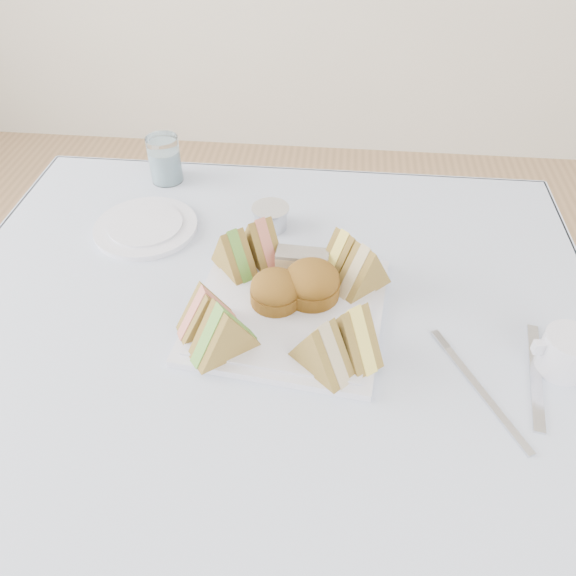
# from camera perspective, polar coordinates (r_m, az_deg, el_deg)

# --- Properties ---
(floor) EXTENTS (4.00, 4.00, 0.00)m
(floor) POSITION_cam_1_polar(r_m,az_deg,el_deg) (1.45, -1.79, -26.44)
(floor) COLOR #9E7751
(floor) RESTS_ON ground
(table) EXTENTS (0.90, 0.90, 0.74)m
(table) POSITION_cam_1_polar(r_m,az_deg,el_deg) (1.11, -2.21, -19.49)
(table) COLOR brown
(table) RESTS_ON floor
(tablecloth) EXTENTS (1.02, 1.02, 0.01)m
(tablecloth) POSITION_cam_1_polar(r_m,az_deg,el_deg) (0.80, -2.91, -6.77)
(tablecloth) COLOR silver
(tablecloth) RESTS_ON table
(serving_plate) EXTENTS (0.31, 0.31, 0.01)m
(serving_plate) POSITION_cam_1_polar(r_m,az_deg,el_deg) (0.85, -0.00, -2.20)
(serving_plate) COLOR silver
(serving_plate) RESTS_ON tablecloth
(sandwich_fl_a) EXTENTS (0.10, 0.08, 0.08)m
(sandwich_fl_a) POSITION_cam_1_polar(r_m,az_deg,el_deg) (0.79, -8.31, -2.11)
(sandwich_fl_a) COLOR olive
(sandwich_fl_a) RESTS_ON serving_plate
(sandwich_fl_b) EXTENTS (0.10, 0.09, 0.08)m
(sandwich_fl_b) POSITION_cam_1_polar(r_m,az_deg,el_deg) (0.76, -6.65, -4.14)
(sandwich_fl_b) COLOR olive
(sandwich_fl_b) RESTS_ON serving_plate
(sandwich_fr_a) EXTENTS (0.09, 0.10, 0.08)m
(sandwich_fr_a) POSITION_cam_1_polar(r_m,az_deg,el_deg) (0.76, 6.56, -4.23)
(sandwich_fr_a) COLOR olive
(sandwich_fr_a) RESTS_ON serving_plate
(sandwich_fr_b) EXTENTS (0.10, 0.09, 0.08)m
(sandwich_fr_b) POSITION_cam_1_polar(r_m,az_deg,el_deg) (0.74, 3.46, -5.87)
(sandwich_fr_b) COLOR olive
(sandwich_fr_b) RESTS_ON serving_plate
(sandwich_bl_a) EXTENTS (0.09, 0.09, 0.08)m
(sandwich_bl_a) POSITION_cam_1_polar(r_m,az_deg,el_deg) (0.89, -5.58, 3.84)
(sandwich_bl_a) COLOR olive
(sandwich_bl_a) RESTS_ON serving_plate
(sandwich_bl_b) EXTENTS (0.09, 0.10, 0.08)m
(sandwich_bl_b) POSITION_cam_1_polar(r_m,az_deg,el_deg) (0.91, -2.80, 4.97)
(sandwich_bl_b) COLOR olive
(sandwich_bl_b) RESTS_ON serving_plate
(sandwich_br_a) EXTENTS (0.09, 0.09, 0.08)m
(sandwich_br_a) POSITION_cam_1_polar(r_m,az_deg,el_deg) (0.86, 7.69, 2.11)
(sandwich_br_a) COLOR olive
(sandwich_br_a) RESTS_ON serving_plate
(sandwich_br_b) EXTENTS (0.09, 0.09, 0.08)m
(sandwich_br_b) POSITION_cam_1_polar(r_m,az_deg,el_deg) (0.89, 5.67, 3.77)
(sandwich_br_b) COLOR olive
(sandwich_br_b) RESTS_ON serving_plate
(scone_left) EXTENTS (0.08, 0.08, 0.05)m
(scone_left) POSITION_cam_1_polar(r_m,az_deg,el_deg) (0.83, -1.27, -0.19)
(scone_left) COLOR olive
(scone_left) RESTS_ON serving_plate
(scone_right) EXTENTS (0.11, 0.11, 0.06)m
(scone_right) POSITION_cam_1_polar(r_m,az_deg,el_deg) (0.84, 2.43, 0.58)
(scone_right) COLOR olive
(scone_right) RESTS_ON serving_plate
(pastry_slice) EXTENTS (0.08, 0.04, 0.04)m
(pastry_slice) POSITION_cam_1_polar(r_m,az_deg,el_deg) (0.89, 1.47, 2.67)
(pastry_slice) COLOR beige
(pastry_slice) RESTS_ON serving_plate
(side_plate) EXTENTS (0.22, 0.22, 0.01)m
(side_plate) POSITION_cam_1_polar(r_m,az_deg,el_deg) (1.04, -14.23, 6.00)
(side_plate) COLOR silver
(side_plate) RESTS_ON tablecloth
(water_glass) EXTENTS (0.08, 0.08, 0.09)m
(water_glass) POSITION_cam_1_polar(r_m,az_deg,el_deg) (1.16, -12.42, 12.64)
(water_glass) COLOR white
(water_glass) RESTS_ON tablecloth
(tea_strainer) EXTENTS (0.08, 0.08, 0.04)m
(tea_strainer) POSITION_cam_1_polar(r_m,az_deg,el_deg) (1.01, -1.77, 7.10)
(tea_strainer) COLOR silver
(tea_strainer) RESTS_ON tablecloth
(knife) EXTENTS (0.05, 0.19, 0.00)m
(knife) POSITION_cam_1_polar(r_m,az_deg,el_deg) (0.84, 23.85, -8.07)
(knife) COLOR silver
(knife) RESTS_ON tablecloth
(fork) EXTENTS (0.09, 0.17, 0.00)m
(fork) POSITION_cam_1_polar(r_m,az_deg,el_deg) (0.79, 19.45, -10.43)
(fork) COLOR silver
(fork) RESTS_ON tablecloth
(creamer_jug) EXTENTS (0.08, 0.08, 0.06)m
(creamer_jug) POSITION_cam_1_polar(r_m,az_deg,el_deg) (0.84, 26.37, -5.93)
(creamer_jug) COLOR silver
(creamer_jug) RESTS_ON tablecloth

